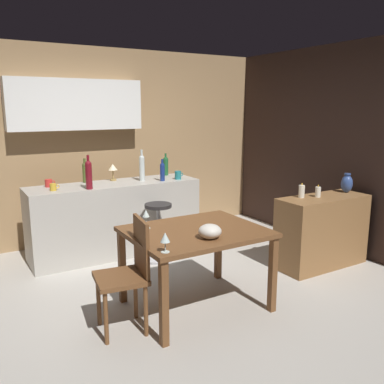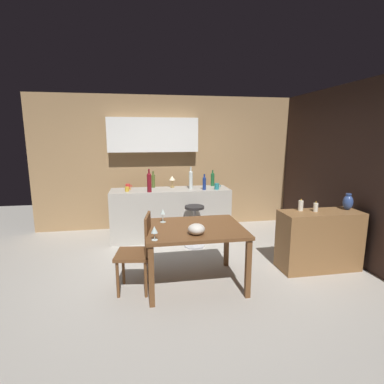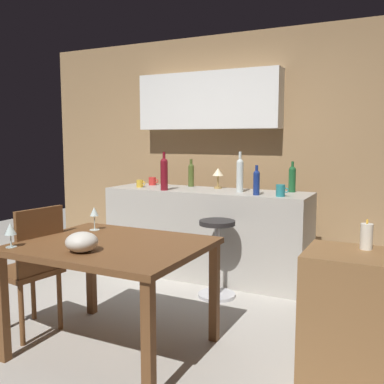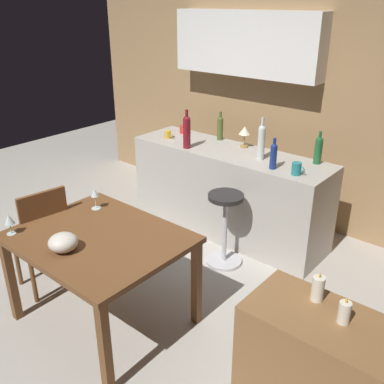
% 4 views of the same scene
% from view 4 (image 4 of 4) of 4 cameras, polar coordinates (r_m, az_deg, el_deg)
% --- Properties ---
extents(ground_plane, '(9.00, 9.00, 0.00)m').
position_cam_4_polar(ground_plane, '(3.82, -7.05, -12.71)').
color(ground_plane, '#B7B2A8').
extents(wall_kitchen_back, '(5.20, 0.33, 2.60)m').
position_cam_4_polar(wall_kitchen_back, '(4.81, 10.24, 13.41)').
color(wall_kitchen_back, '#9E7A51').
rests_on(wall_kitchen_back, ground_plane).
extents(dining_table, '(1.19, 0.97, 0.74)m').
position_cam_4_polar(dining_table, '(3.20, -12.05, -7.01)').
color(dining_table, brown).
rests_on(dining_table, ground_plane).
extents(kitchen_counter, '(2.10, 0.60, 0.90)m').
position_cam_4_polar(kitchen_counter, '(4.49, 4.75, 0.02)').
color(kitchen_counter, '#B2ADA3').
rests_on(kitchen_counter, ground_plane).
extents(chair_near_window, '(0.45, 0.45, 0.94)m').
position_cam_4_polar(chair_near_window, '(3.74, -19.09, -5.52)').
color(chair_near_window, brown).
rests_on(chair_near_window, ground_plane).
extents(bar_stool, '(0.34, 0.34, 0.70)m').
position_cam_4_polar(bar_stool, '(3.97, 4.34, -4.64)').
color(bar_stool, '#262323').
rests_on(bar_stool, ground_plane).
extents(wine_glass_left, '(0.07, 0.07, 0.16)m').
position_cam_4_polar(wine_glass_left, '(3.32, -22.91, -3.38)').
color(wine_glass_left, silver).
rests_on(wine_glass_left, dining_table).
extents(wine_glass_right, '(0.08, 0.08, 0.18)m').
position_cam_4_polar(wine_glass_right, '(3.50, -12.66, -0.22)').
color(wine_glass_right, silver).
rests_on(wine_glass_right, dining_table).
extents(fruit_bowl, '(0.20, 0.20, 0.12)m').
position_cam_4_polar(fruit_bowl, '(3.01, -16.58, -6.37)').
color(fruit_bowl, beige).
rests_on(fruit_bowl, dining_table).
extents(wine_bottle_olive, '(0.06, 0.06, 0.30)m').
position_cam_4_polar(wine_bottle_olive, '(4.62, 3.72, 8.55)').
color(wine_bottle_olive, '#475623').
rests_on(wine_bottle_olive, kitchen_counter).
extents(wine_bottle_clear, '(0.07, 0.07, 0.40)m').
position_cam_4_polar(wine_bottle_clear, '(4.07, 9.10, 6.69)').
color(wine_bottle_clear, silver).
rests_on(wine_bottle_clear, kitchen_counter).
extents(wine_bottle_cobalt, '(0.06, 0.06, 0.28)m').
position_cam_4_polar(wine_bottle_cobalt, '(3.86, 10.66, 4.83)').
color(wine_bottle_cobalt, navy).
rests_on(wine_bottle_cobalt, kitchen_counter).
extents(wine_bottle_green, '(0.07, 0.07, 0.30)m').
position_cam_4_polar(wine_bottle_green, '(4.08, 16.28, 5.47)').
color(wine_bottle_green, '#1E592D').
rests_on(wine_bottle_green, kitchen_counter).
extents(wine_bottle_ruby, '(0.08, 0.08, 0.39)m').
position_cam_4_polar(wine_bottle_ruby, '(4.33, -0.69, 8.07)').
color(wine_bottle_ruby, maroon).
rests_on(wine_bottle_ruby, kitchen_counter).
extents(cup_teal, '(0.12, 0.08, 0.11)m').
position_cam_4_polar(cup_teal, '(3.79, 13.58, 2.99)').
color(cup_teal, teal).
rests_on(cup_teal, kitchen_counter).
extents(cup_red, '(0.12, 0.08, 0.09)m').
position_cam_4_polar(cup_red, '(4.87, -1.11, 8.25)').
color(cup_red, red).
rests_on(cup_red, kitchen_counter).
extents(cup_mustard, '(0.11, 0.07, 0.08)m').
position_cam_4_polar(cup_mustard, '(4.70, -3.18, 7.55)').
color(cup_mustard, gold).
rests_on(cup_mustard, kitchen_counter).
extents(counter_lamp, '(0.12, 0.12, 0.22)m').
position_cam_4_polar(counter_lamp, '(4.39, 6.92, 7.80)').
color(counter_lamp, '#A58447').
rests_on(counter_lamp, kitchen_counter).
extents(pillar_candle_tall, '(0.06, 0.06, 0.14)m').
position_cam_4_polar(pillar_candle_tall, '(2.32, 19.38, -14.69)').
color(pillar_candle_tall, white).
rests_on(pillar_candle_tall, sideboard_cabinet).
extents(pillar_candle_short, '(0.07, 0.07, 0.17)m').
position_cam_4_polar(pillar_candle_short, '(2.41, 16.20, -12.09)').
color(pillar_candle_short, white).
rests_on(pillar_candle_short, sideboard_cabinet).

